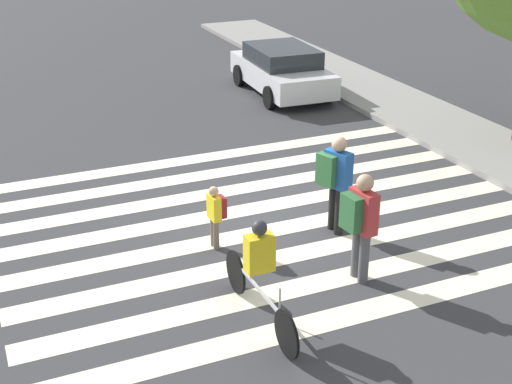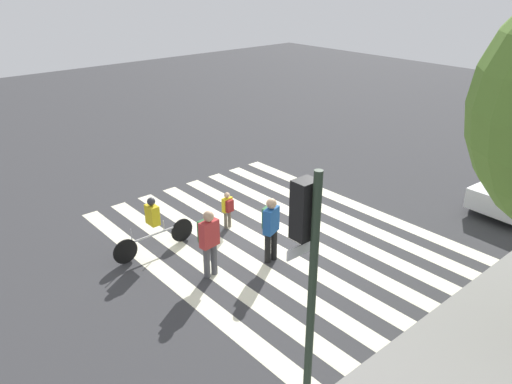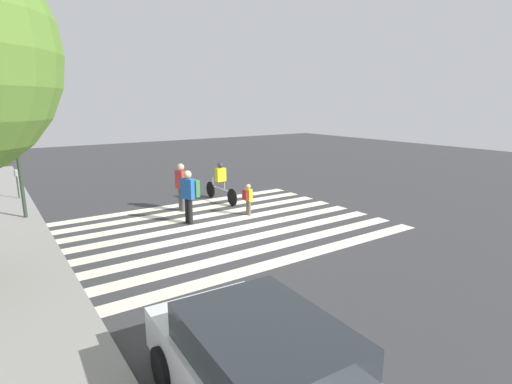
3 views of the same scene
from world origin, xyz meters
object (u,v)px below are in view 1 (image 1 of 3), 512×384
Objects in this scene: cyclist_far_lane at (259,269)px; pedestrian_adult_tall_backpack at (335,177)px; pedestrian_child_with_backpack at (216,212)px; car_parked_silver_sedan at (282,70)px; pedestrian_adult_blue_shirt at (360,220)px.

pedestrian_adult_tall_backpack is at bearing 130.79° from cyclist_far_lane.
pedestrian_child_with_backpack is 2.39m from cyclist_far_lane.
cyclist_far_lane reaches higher than car_parked_silver_sedan.
pedestrian_child_with_backpack is 0.47× the size of cyclist_far_lane.
car_parked_silver_sedan reaches higher than pedestrian_child_with_backpack.
pedestrian_child_with_backpack is at bearing -145.36° from pedestrian_adult_blue_shirt.
car_parked_silver_sedan is (-10.58, 5.37, -0.15)m from cyclist_far_lane.
cyclist_far_lane is (2.37, -0.22, 0.19)m from pedestrian_child_with_backpack.
cyclist_far_lane is at bearing -67.99° from pedestrian_adult_tall_backpack.
pedestrian_child_with_backpack is at bearing -29.29° from car_parked_silver_sedan.
car_parked_silver_sedan is at bearing 152.52° from cyclist_far_lane.
car_parked_silver_sedan is at bearing 154.24° from pedestrian_adult_blue_shirt.
pedestrian_adult_blue_shirt reaches higher than car_parked_silver_sedan.
cyclist_far_lane is 0.59× the size of car_parked_silver_sedan.
pedestrian_adult_tall_backpack reaches higher than pedestrian_child_with_backpack.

